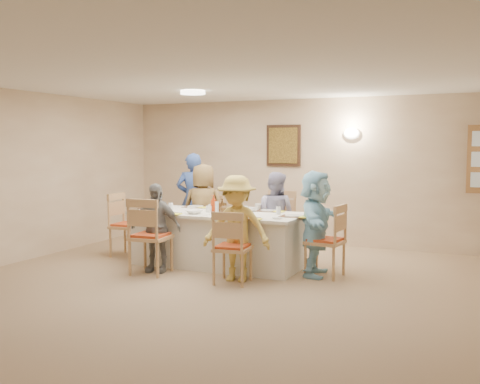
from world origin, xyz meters
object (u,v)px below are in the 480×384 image
at_px(diner_front_left, 156,228).
at_px(diner_right_end, 316,223).
at_px(diner_front_right, 237,228).
at_px(caregiver, 193,200).
at_px(diner_back_left, 204,209).
at_px(chair_left_end, 128,225).
at_px(chair_front_right, 233,246).
at_px(chair_right_end, 325,240).
at_px(dining_table, 218,239).
at_px(diner_back_right, 275,216).
at_px(condiment_ketchup, 214,203).
at_px(chair_back_right, 278,225).
at_px(chair_back_left, 207,224).
at_px(chair_front_left, 151,235).

xyz_separation_m(diner_front_left, diner_right_end, (2.02, 0.68, 0.09)).
xyz_separation_m(diner_front_right, diner_right_end, (0.82, 0.68, 0.02)).
distance_m(diner_front_right, caregiver, 2.47).
height_order(diner_back_left, diner_front_right, diner_back_left).
height_order(chair_left_end, diner_right_end, diner_right_end).
bearing_deg(chair_front_right, chair_left_end, -26.55).
bearing_deg(chair_right_end, diner_right_end, -83.95).
distance_m(dining_table, diner_back_right, 0.95).
relative_size(chair_right_end, condiment_ketchup, 4.02).
height_order(chair_left_end, diner_front_left, diner_front_left).
distance_m(chair_back_right, diner_back_left, 1.22).
distance_m(diner_back_left, diner_front_right, 1.81).
bearing_deg(chair_left_end, chair_front_right, -112.62).
relative_size(chair_right_end, diner_front_left, 0.80).
distance_m(chair_back_left, diner_back_left, 0.28).
relative_size(chair_front_right, caregiver, 0.58).
xyz_separation_m(chair_front_right, diner_front_left, (-1.20, 0.12, 0.14)).
bearing_deg(dining_table, chair_back_right, 53.13).
height_order(chair_front_left, diner_front_left, diner_front_left).
distance_m(chair_front_left, chair_front_right, 1.20).
height_order(chair_front_right, caregiver, caregiver).
relative_size(dining_table, diner_back_left, 1.72).
bearing_deg(chair_front_left, diner_back_left, -95.34).
bearing_deg(condiment_ketchup, diner_back_right, 43.56).
height_order(chair_front_right, chair_right_end, chair_right_end).
bearing_deg(dining_table, caregiver, 132.40).
height_order(chair_front_left, chair_front_right, chair_front_left).
height_order(diner_back_right, caregiver, caregiver).
relative_size(dining_table, chair_right_end, 2.54).
height_order(diner_front_left, condiment_ketchup, diner_front_left).
bearing_deg(chair_back_right, diner_right_end, -47.16).
distance_m(chair_back_left, chair_left_end, 1.24).
bearing_deg(chair_back_left, diner_front_right, -55.24).
relative_size(diner_back_right, diner_front_left, 1.10).
height_order(dining_table, diner_front_left, diner_front_left).
bearing_deg(diner_front_left, diner_back_left, 80.35).
bearing_deg(caregiver, chair_front_right, 107.76).
bearing_deg(condiment_ketchup, chair_front_right, -50.34).
distance_m(chair_front_right, diner_right_end, 1.17).
height_order(dining_table, chair_left_end, chair_left_end).
xyz_separation_m(diner_front_left, condiment_ketchup, (0.51, 0.71, 0.28)).
bearing_deg(dining_table, chair_left_end, 180.00).
relative_size(chair_back_left, chair_left_end, 0.93).
xyz_separation_m(chair_right_end, diner_right_end, (-0.13, 0.00, 0.21)).
bearing_deg(chair_left_end, diner_right_end, -92.21).
bearing_deg(chair_right_end, chair_back_right, -124.05).
xyz_separation_m(diner_front_right, condiment_ketchup, (-0.69, 0.71, 0.21)).
distance_m(chair_right_end, diner_front_right, 1.18).
xyz_separation_m(chair_front_left, diner_front_right, (1.20, 0.12, 0.15)).
height_order(chair_right_end, diner_front_left, diner_front_left).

